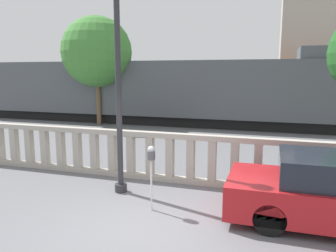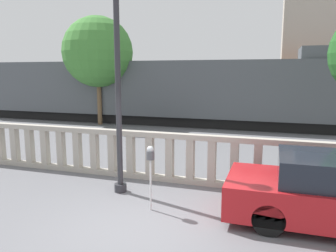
{
  "view_description": "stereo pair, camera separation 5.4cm",
  "coord_description": "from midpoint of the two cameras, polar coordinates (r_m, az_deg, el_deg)",
  "views": [
    {
      "loc": [
        2.26,
        -5.39,
        2.93
      ],
      "look_at": [
        -0.66,
        3.8,
        1.35
      ],
      "focal_mm": 35.0,
      "sensor_mm": 36.0,
      "label": 1
    },
    {
      "loc": [
        2.31,
        -5.37,
        2.93
      ],
      "look_at": [
        -0.66,
        3.8,
        1.35
      ],
      "focal_mm": 35.0,
      "sensor_mm": 36.0,
      "label": 2
    }
  ],
  "objects": [
    {
      "name": "parking_meter",
      "position": [
        6.93,
        -3.17,
        -5.71
      ],
      "size": [
        0.17,
        0.17,
        1.41
      ],
      "color": "silver",
      "rests_on": "ground"
    },
    {
      "name": "ground_plane",
      "position": [
        6.54,
        -5.05,
        -17.39
      ],
      "size": [
        160.0,
        160.0,
        0.0
      ],
      "primitive_type": "plane",
      "color": "slate"
    },
    {
      "name": "train_near",
      "position": [
        19.29,
        -3.15,
        6.14
      ],
      "size": [
        22.35,
        2.95,
        4.16
      ],
      "color": "black",
      "rests_on": "ground"
    },
    {
      "name": "lamppost",
      "position": [
        7.89,
        -8.91,
        10.53
      ],
      "size": [
        0.36,
        0.36,
        5.43
      ],
      "color": "#2D2D33",
      "rests_on": "ground"
    },
    {
      "name": "tree_left",
      "position": [
        18.95,
        -12.37,
        12.47
      ],
      "size": [
        3.89,
        3.89,
        6.0
      ],
      "color": "brown",
      "rests_on": "ground"
    },
    {
      "name": "balustrade",
      "position": [
        8.79,
        1.96,
        -5.62
      ],
      "size": [
        17.39,
        0.24,
        1.34
      ],
      "color": "#ADA599",
      "rests_on": "ground"
    },
    {
      "name": "train_far",
      "position": [
        28.9,
        22.16,
        6.55
      ],
      "size": [
        26.64,
        2.93,
        4.19
      ],
      "color": "black",
      "rests_on": "ground"
    }
  ]
}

